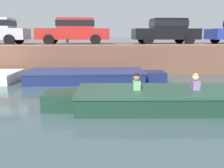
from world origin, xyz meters
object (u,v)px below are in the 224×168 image
Objects in this scene: car_centre_black at (166,30)px; motorboat_passing at (153,99)px; mooring_bollard_mid at (67,41)px; boat_moored_central_navy at (91,76)px; car_left_inner_red at (74,30)px.

motorboat_passing is at bearing -107.49° from car_centre_black.
car_centre_black is at bearing 17.44° from mooring_bollard_mid.
boat_moored_central_navy is 14.22× the size of mooring_bollard_mid.
car_left_inner_red is 5.58m from car_centre_black.
mooring_bollard_mid is (-0.21, -1.82, -0.61)m from car_left_inner_red.
motorboat_passing is (1.90, -4.30, 0.02)m from boat_moored_central_navy.
car_centre_black is at bearing 41.35° from boat_moored_central_navy.
car_left_inner_red reaches higher than motorboat_passing.
car_left_inner_red and car_centre_black have the same top height.
car_centre_black is at bearing -0.01° from car_left_inner_red.
boat_moored_central_navy is 1.04× the size of motorboat_passing.
car_left_inner_red is 9.63× the size of mooring_bollard_mid.
mooring_bollard_mid is at bearing 120.90° from boat_moored_central_navy.
boat_moored_central_navy is 1.48× the size of car_left_inner_red.
mooring_bollard_mid reaches higher than motorboat_passing.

